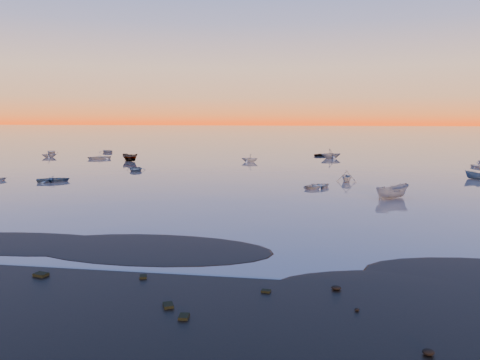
# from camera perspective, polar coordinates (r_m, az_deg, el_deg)

# --- Properties ---
(ground) EXTENTS (600.00, 600.00, 0.00)m
(ground) POSITION_cam_1_polar(r_m,az_deg,el_deg) (127.73, 4.49, 3.87)
(ground) COLOR #6E625C
(ground) RESTS_ON ground
(mud_lobes) EXTENTS (140.00, 6.00, 0.07)m
(mud_lobes) POSITION_cam_1_polar(r_m,az_deg,el_deg) (29.19, -11.45, -9.74)
(mud_lobes) COLOR black
(mud_lobes) RESTS_ON ground
(moored_fleet) EXTENTS (124.00, 58.00, 1.20)m
(moored_fleet) POSITION_cam_1_polar(r_m,az_deg,el_deg) (81.12, 1.89, 1.63)
(moored_fleet) COLOR silver
(moored_fleet) RESTS_ON ground
(boat_near_left) EXTENTS (4.47, 2.92, 1.03)m
(boat_near_left) POSITION_cam_1_polar(r_m,az_deg,el_deg) (76.57, -12.61, 1.07)
(boat_near_left) COLOR #3A556F
(boat_near_left) RESTS_ON ground
(boat_near_center) EXTENTS (3.93, 4.58, 1.49)m
(boat_near_center) POSITION_cam_1_polar(r_m,az_deg,el_deg) (52.46, 18.05, -2.16)
(boat_near_center) COLOR slate
(boat_near_center) RESTS_ON ground
(boat_near_right) EXTENTS (3.43, 1.60, 1.19)m
(boat_near_right) POSITION_cam_1_polar(r_m,az_deg,el_deg) (64.21, 12.86, -0.20)
(boat_near_right) COLOR silver
(boat_near_right) RESTS_ON ground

